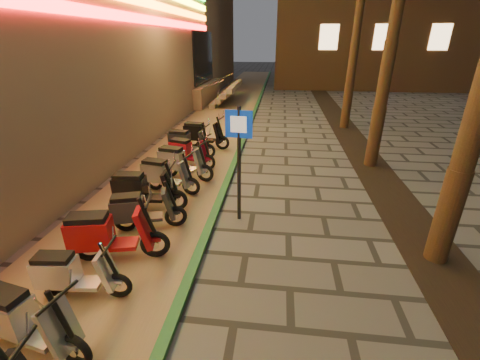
# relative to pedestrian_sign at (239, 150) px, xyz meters

# --- Properties ---
(ground) EXTENTS (120.00, 120.00, 0.00)m
(ground) POSITION_rel_pedestrian_sign_xyz_m (0.30, -3.02, -1.69)
(ground) COLOR #474442
(ground) RESTS_ON ground
(parking_strip) EXTENTS (3.40, 60.00, 0.01)m
(parking_strip) POSITION_rel_pedestrian_sign_xyz_m (-2.30, 6.98, -1.68)
(parking_strip) COLOR #8C7251
(parking_strip) RESTS_ON ground
(green_curb) EXTENTS (0.18, 60.00, 0.10)m
(green_curb) POSITION_rel_pedestrian_sign_xyz_m (-0.60, 6.98, -1.64)
(green_curb) COLOR #24612F
(green_curb) RESTS_ON ground
(planting_strip) EXTENTS (1.20, 40.00, 0.02)m
(planting_strip) POSITION_rel_pedestrian_sign_xyz_m (3.90, 1.98, -1.68)
(planting_strip) COLOR black
(planting_strip) RESTS_ON ground
(pedestrian_sign) EXTENTS (0.57, 0.12, 2.61)m
(pedestrian_sign) POSITION_rel_pedestrian_sign_xyz_m (0.00, 0.00, 0.00)
(pedestrian_sign) COLOR black
(pedestrian_sign) RESTS_ON ground
(scooter_3) EXTENTS (1.66, 0.74, 1.17)m
(scooter_3) POSITION_rel_pedestrian_sign_xyz_m (-2.37, -3.73, -1.18)
(scooter_3) COLOR black
(scooter_3) RESTS_ON ground
(scooter_4) EXTENTS (1.49, 0.55, 1.05)m
(scooter_4) POSITION_rel_pedestrian_sign_xyz_m (-2.32, -2.77, -1.23)
(scooter_4) COLOR black
(scooter_4) RESTS_ON ground
(scooter_5) EXTENTS (1.81, 0.84, 1.28)m
(scooter_5) POSITION_rel_pedestrian_sign_xyz_m (-2.24, -1.80, -1.13)
(scooter_5) COLOR black
(scooter_5) RESTS_ON ground
(scooter_6) EXTENTS (1.57, 0.84, 1.11)m
(scooter_6) POSITION_rel_pedestrian_sign_xyz_m (-2.06, -0.72, -1.20)
(scooter_6) COLOR black
(scooter_6) RESTS_ON ground
(scooter_7) EXTENTS (1.76, 0.63, 1.24)m
(scooter_7) POSITION_rel_pedestrian_sign_xyz_m (-2.38, 0.16, -1.15)
(scooter_7) COLOR black
(scooter_7) RESTS_ON ground
(scooter_8) EXTENTS (1.65, 0.70, 1.16)m
(scooter_8) POSITION_rel_pedestrian_sign_xyz_m (-2.19, 1.22, -1.19)
(scooter_8) COLOR black
(scooter_8) RESTS_ON ground
(scooter_9) EXTENTS (1.73, 0.80, 1.22)m
(scooter_9) POSITION_rel_pedestrian_sign_xyz_m (-2.05, 2.18, -1.16)
(scooter_9) COLOR black
(scooter_9) RESTS_ON ground
(scooter_10) EXTENTS (1.61, 0.84, 1.15)m
(scooter_10) POSITION_rel_pedestrian_sign_xyz_m (-2.10, 3.19, -1.19)
(scooter_10) COLOR black
(scooter_10) RESTS_ON ground
(scooter_11) EXTENTS (1.70, 0.67, 1.20)m
(scooter_11) POSITION_rel_pedestrian_sign_xyz_m (-2.39, 4.13, -1.17)
(scooter_11) COLOR black
(scooter_11) RESTS_ON ground
(scooter_12) EXTENTS (1.78, 0.73, 1.25)m
(scooter_12) POSITION_rel_pedestrian_sign_xyz_m (-2.10, 5.14, -1.15)
(scooter_12) COLOR black
(scooter_12) RESTS_ON ground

